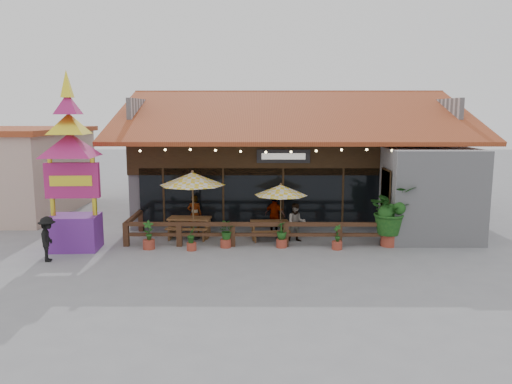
{
  "coord_description": "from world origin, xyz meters",
  "views": [
    {
      "loc": [
        -1.52,
        -18.71,
        4.96
      ],
      "look_at": [
        -1.63,
        1.5,
        1.75
      ],
      "focal_mm": 35.0,
      "sensor_mm": 36.0,
      "label": 1
    }
  ],
  "objects_px": {
    "umbrella_left": "(193,179)",
    "pedestrian": "(48,239)",
    "umbrella_right": "(281,190)",
    "thai_sign_tower": "(70,150)",
    "picnic_table_left": "(190,224)",
    "picnic_table_right": "(270,227)",
    "tropical_plant": "(390,212)"
  },
  "relations": [
    {
      "from": "umbrella_left",
      "to": "picnic_table_left",
      "type": "relative_size",
      "value": 1.52
    },
    {
      "from": "tropical_plant",
      "to": "pedestrian",
      "type": "height_order",
      "value": "tropical_plant"
    },
    {
      "from": "picnic_table_left",
      "to": "picnic_table_right",
      "type": "distance_m",
      "value": 3.22
    },
    {
      "from": "picnic_table_left",
      "to": "thai_sign_tower",
      "type": "height_order",
      "value": "thai_sign_tower"
    },
    {
      "from": "thai_sign_tower",
      "to": "picnic_table_left",
      "type": "bearing_deg",
      "value": 24.92
    },
    {
      "from": "umbrella_left",
      "to": "thai_sign_tower",
      "type": "height_order",
      "value": "thai_sign_tower"
    },
    {
      "from": "umbrella_right",
      "to": "pedestrian",
      "type": "height_order",
      "value": "umbrella_right"
    },
    {
      "from": "umbrella_right",
      "to": "pedestrian",
      "type": "relative_size",
      "value": 1.55
    },
    {
      "from": "pedestrian",
      "to": "thai_sign_tower",
      "type": "bearing_deg",
      "value": -29.97
    },
    {
      "from": "thai_sign_tower",
      "to": "pedestrian",
      "type": "xyz_separation_m",
      "value": [
        -0.39,
        -1.48,
        -2.9
      ]
    },
    {
      "from": "umbrella_left",
      "to": "thai_sign_tower",
      "type": "relative_size",
      "value": 0.4
    },
    {
      "from": "tropical_plant",
      "to": "picnic_table_left",
      "type": "bearing_deg",
      "value": 170.41
    },
    {
      "from": "picnic_table_left",
      "to": "pedestrian",
      "type": "bearing_deg",
      "value": -142.58
    },
    {
      "from": "umbrella_right",
      "to": "picnic_table_right",
      "type": "height_order",
      "value": "umbrella_right"
    },
    {
      "from": "umbrella_right",
      "to": "picnic_table_left",
      "type": "relative_size",
      "value": 1.32
    },
    {
      "from": "thai_sign_tower",
      "to": "umbrella_left",
      "type": "bearing_deg",
      "value": 21.3
    },
    {
      "from": "picnic_table_left",
      "to": "umbrella_right",
      "type": "bearing_deg",
      "value": -3.81
    },
    {
      "from": "tropical_plant",
      "to": "pedestrian",
      "type": "xyz_separation_m",
      "value": [
        -12.02,
        -2.01,
        -0.56
      ]
    },
    {
      "from": "umbrella_left",
      "to": "picnic_table_left",
      "type": "height_order",
      "value": "umbrella_left"
    },
    {
      "from": "umbrella_left",
      "to": "pedestrian",
      "type": "height_order",
      "value": "umbrella_left"
    },
    {
      "from": "thai_sign_tower",
      "to": "pedestrian",
      "type": "relative_size",
      "value": 4.52
    },
    {
      "from": "umbrella_right",
      "to": "picnic_table_right",
      "type": "distance_m",
      "value": 1.54
    },
    {
      "from": "umbrella_right",
      "to": "picnic_table_left",
      "type": "height_order",
      "value": "umbrella_right"
    },
    {
      "from": "umbrella_left",
      "to": "pedestrian",
      "type": "relative_size",
      "value": 1.79
    },
    {
      "from": "umbrella_left",
      "to": "thai_sign_tower",
      "type": "xyz_separation_m",
      "value": [
        -4.12,
        -1.61,
        1.27
      ]
    },
    {
      "from": "umbrella_right",
      "to": "picnic_table_left",
      "type": "xyz_separation_m",
      "value": [
        -3.65,
        0.24,
        -1.41
      ]
    },
    {
      "from": "thai_sign_tower",
      "to": "picnic_table_right",
      "type": "bearing_deg",
      "value": 12.46
    },
    {
      "from": "picnic_table_left",
      "to": "pedestrian",
      "type": "xyz_separation_m",
      "value": [
        -4.33,
        -3.31,
        0.22
      ]
    },
    {
      "from": "pedestrian",
      "to": "picnic_table_left",
      "type": "bearing_deg",
      "value": -67.95
    },
    {
      "from": "umbrella_right",
      "to": "thai_sign_tower",
      "type": "relative_size",
      "value": 0.34
    },
    {
      "from": "umbrella_left",
      "to": "tropical_plant",
      "type": "bearing_deg",
      "value": -8.14
    },
    {
      "from": "thai_sign_tower",
      "to": "umbrella_right",
      "type": "bearing_deg",
      "value": 11.83
    }
  ]
}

